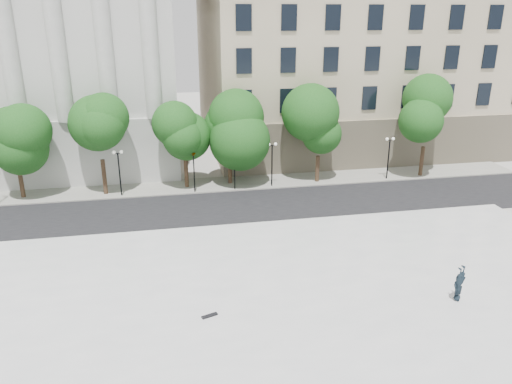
# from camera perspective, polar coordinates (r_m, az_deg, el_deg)

# --- Properties ---
(ground) EXTENTS (160.00, 160.00, 0.00)m
(ground) POSITION_cam_1_polar(r_m,az_deg,el_deg) (23.95, -0.33, -18.17)
(ground) COLOR beige
(ground) RESTS_ON ground
(plaza) EXTENTS (44.00, 22.00, 0.45)m
(plaza) POSITION_cam_1_polar(r_m,az_deg,el_deg) (26.22, -1.56, -13.80)
(plaza) COLOR white
(plaza) RESTS_ON ground
(street) EXTENTS (60.00, 8.00, 0.02)m
(street) POSITION_cam_1_polar(r_m,az_deg,el_deg) (39.56, -5.08, -2.09)
(street) COLOR black
(street) RESTS_ON ground
(far_sidewalk) EXTENTS (60.00, 4.00, 0.12)m
(far_sidewalk) POSITION_cam_1_polar(r_m,az_deg,el_deg) (45.15, -5.88, 0.77)
(far_sidewalk) COLOR #9F9D92
(far_sidewalk) RESTS_ON ground
(building_west) EXTENTS (31.50, 27.65, 25.60)m
(building_west) POSITION_cam_1_polar(r_m,az_deg,el_deg) (58.75, -25.25, 16.27)
(building_west) COLOR beige
(building_west) RESTS_ON ground
(building_east) EXTENTS (36.00, 26.15, 23.00)m
(building_east) POSITION_cam_1_polar(r_m,az_deg,el_deg) (62.15, 11.82, 16.16)
(building_east) COLOR beige
(building_east) RESTS_ON ground
(traffic_light_west) EXTENTS (0.82, 1.60, 4.13)m
(traffic_light_west) POSITION_cam_1_polar(r_m,az_deg,el_deg) (42.41, -7.19, 4.50)
(traffic_light_west) COLOR black
(traffic_light_west) RESTS_ON ground
(traffic_light_east) EXTENTS (1.10, 1.86, 4.25)m
(traffic_light_east) POSITION_cam_1_polar(r_m,az_deg,el_deg) (42.72, -2.50, 4.92)
(traffic_light_east) COLOR black
(traffic_light_east) RESTS_ON ground
(person_lying) EXTENTS (1.53, 2.09, 0.54)m
(person_lying) POSITION_cam_1_polar(r_m,az_deg,el_deg) (28.79, 22.00, -10.93)
(person_lying) COLOR black
(person_lying) RESTS_ON plaza
(skateboard) EXTENTS (0.85, 0.47, 0.09)m
(skateboard) POSITION_cam_1_polar(r_m,az_deg,el_deg) (25.74, -5.33, -13.89)
(skateboard) COLOR black
(skateboard) RESTS_ON plaza
(street_trees) EXTENTS (46.64, 5.64, 7.90)m
(street_trees) POSITION_cam_1_polar(r_m,az_deg,el_deg) (43.16, -7.19, 6.75)
(street_trees) COLOR #382619
(street_trees) RESTS_ON ground
(lamp_posts) EXTENTS (34.67, 0.28, 4.25)m
(lamp_posts) POSITION_cam_1_polar(r_m,az_deg,el_deg) (42.94, -6.44, 3.65)
(lamp_posts) COLOR black
(lamp_posts) RESTS_ON ground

